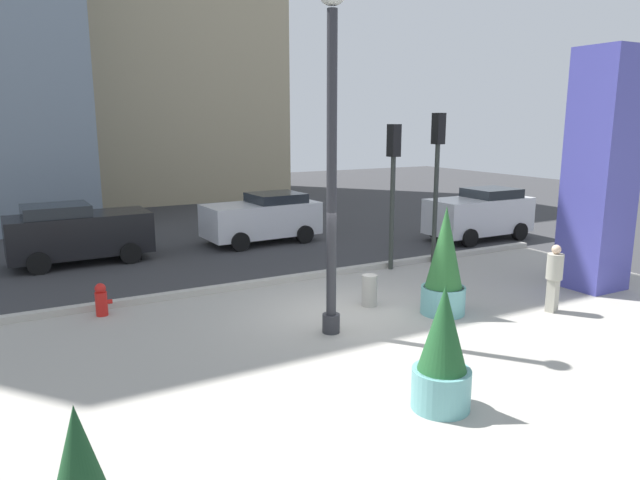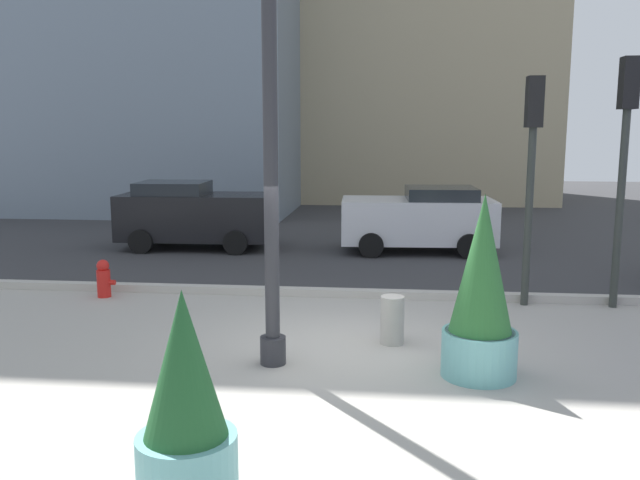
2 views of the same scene
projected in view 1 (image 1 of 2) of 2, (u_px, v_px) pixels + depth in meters
The scene contains 15 objects.
ground_plane at pixel (276, 274), 16.24m from camera, with size 60.00×60.00×0.00m, color #38383A.
plaza_pavement at pixel (405, 344), 11.09m from camera, with size 18.00×10.00×0.02m, color #ADA89E.
curb_strip at pixel (290, 279), 15.46m from camera, with size 18.00×0.24×0.16m, color #B7B2A8.
lamp_post at pixel (332, 176), 11.06m from camera, with size 0.44×0.44×6.60m.
art_pillar_blue at pixel (601, 172), 14.34m from camera, with size 1.32×1.32×6.03m, color #4C4CAD.
potted_plant_by_pillar at pixel (444, 265), 12.65m from camera, with size 0.99×0.99×2.45m.
potted_plant_near_left at pixel (442, 354), 8.45m from camera, with size 0.89×0.89×1.93m.
fire_hydrant at pixel (101, 300), 12.66m from camera, with size 0.36×0.26×0.75m.
concrete_bollard at pixel (369, 291), 13.33m from camera, with size 0.36×0.36×0.75m, color #B2ADA3.
traffic_light_corner at pixel (393, 173), 16.20m from camera, with size 0.28×0.42×4.18m.
traffic_light_far_side at pixel (437, 163), 16.91m from camera, with size 0.28×0.42×4.50m.
car_intersection at pixel (480, 214), 20.91m from camera, with size 3.92×1.97×1.85m.
car_passing_lane at pixel (78, 233), 17.37m from camera, with size 4.14×2.11×1.83m.
car_curb_east at pixel (263, 217), 20.40m from camera, with size 4.10×2.25×1.73m.
pedestrian_crossing at pixel (554, 275), 12.84m from camera, with size 0.45×0.45×1.56m.
Camera 1 is at (-6.50, -10.35, 4.23)m, focal length 32.08 mm.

